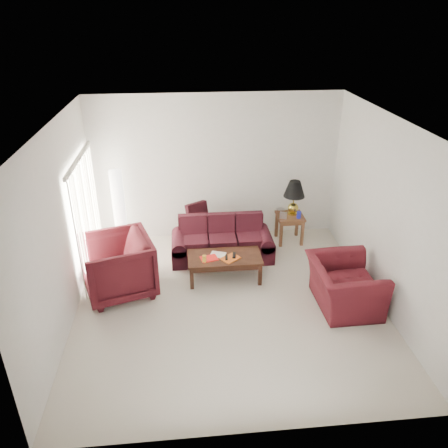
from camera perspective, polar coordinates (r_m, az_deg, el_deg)
The scene contains 19 objects.
floor at distance 7.42m, azimuth 0.66°, elevation -10.23°, with size 5.00×5.00×0.00m, color silver.
blinds at distance 8.14m, azimuth -17.53°, elevation 0.85°, with size 0.10×2.00×2.16m, color silver.
sofa at distance 8.44m, azimuth -0.24°, elevation -2.06°, with size 1.95×0.84×0.80m, color black, non-canonical shape.
throw_pillow at distance 8.86m, azimuth -3.52°, elevation 1.37°, with size 0.45×0.13×0.45m, color black.
end_table at distance 9.21m, azimuth 8.51°, elevation -0.53°, with size 0.54×0.54×0.59m, color #523A1C, non-canonical shape.
table_lamp at distance 8.99m, azimuth 9.11°, elevation 3.38°, with size 0.43×0.43×0.73m, color gold, non-canonical shape.
clock at distance 8.89m, azimuth 7.75°, elevation 1.12°, with size 0.14×0.05×0.14m, color #BABABE.
blue_canister at distance 8.96m, azimuth 9.75°, elevation 1.18°, with size 0.09×0.09×0.14m, color #1A1EAB.
picture_frame at distance 9.12m, azimuth 7.43°, elevation 1.95°, with size 0.14×0.02×0.17m, color #B4B5B8.
floor_lamp at distance 8.78m, azimuth -13.51°, elevation 1.67°, with size 0.28×0.28×1.71m, color white, non-canonical shape.
armchair_left at distance 7.61m, azimuth -13.71°, elevation -5.36°, with size 1.11×1.14×1.03m, color #3D0E13.
armchair_right at distance 7.41m, azimuth 15.40°, elevation -7.71°, with size 1.20×1.04×0.78m, color #4A1118.
coffee_table at distance 7.90m, azimuth 0.07°, elevation -5.67°, with size 1.31×0.66×0.46m, color black, non-canonical shape.
magazine_red at distance 7.71m, azimuth -1.96°, elevation -4.52°, with size 0.29×0.22×0.02m, color red.
magazine_white at distance 7.82m, azimuth -0.80°, elevation -4.02°, with size 0.26×0.20×0.02m, color white.
magazine_orange at distance 7.71m, azimuth 0.85°, elevation -4.50°, with size 0.31×0.23×0.02m, color #CD5818.
remote_a at distance 7.69m, azimuth 0.33°, elevation -4.41°, with size 0.04×0.15×0.02m, color black.
remote_b at distance 7.76m, azimuth 1.33°, elevation -4.09°, with size 0.06×0.19×0.02m, color black.
yellow_glass at distance 7.59m, azimuth -2.58°, elevation -4.57°, with size 0.07×0.07×0.13m, color yellow.
Camera 1 is at (-0.67, -5.90, 4.45)m, focal length 35.00 mm.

